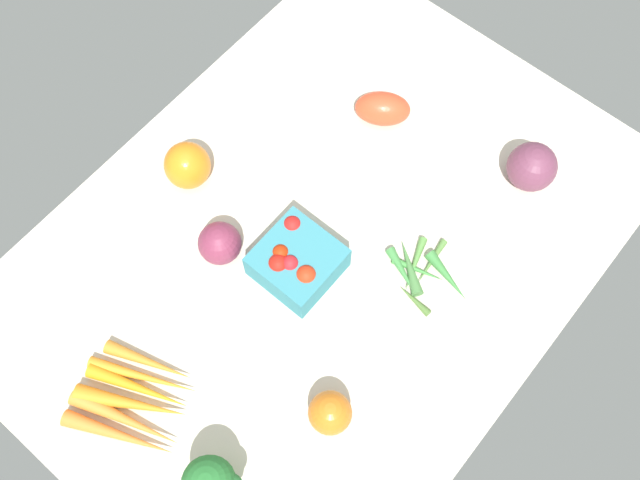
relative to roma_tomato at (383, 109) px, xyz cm
name	(u,v)px	position (x,y,z in cm)	size (l,w,h in cm)	color
tablecloth	(320,247)	(25.55, 7.33, -3.94)	(104.00, 76.00, 2.00)	beige
roma_tomato	(383,109)	(0.00, 0.00, 0.00)	(9.57, 5.89, 5.89)	#E74B2A
okra_pile	(421,272)	(19.09, 22.87, -2.11)	(12.22, 15.02, 1.95)	#4C8544
red_onion_center	(532,167)	(-6.15, 26.18, 1.19)	(8.26, 8.26, 8.26)	#6F374F
berry_basket	(296,261)	(31.15, 7.23, 0.32)	(11.96, 11.96, 6.87)	teal
bell_pepper_orange	(187,165)	(30.00, -17.38, 1.18)	(7.69, 7.69, 8.26)	orange
carrot_bunch	(132,402)	(63.05, 2.66, -1.68)	(18.31, 19.99, 2.92)	orange
red_onion_near_basket	(220,243)	(36.63, -4.02, 0.54)	(6.96, 6.96, 6.96)	#802F4A
heirloom_tomato_orange	(330,413)	(45.83, 26.22, 0.27)	(6.43, 6.43, 6.43)	orange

